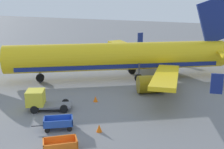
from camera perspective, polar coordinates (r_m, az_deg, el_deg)
airplane at (r=40.92m, az=2.51°, el=3.39°), size 33.63×28.16×11.34m
baggage_cart_third_in_row at (r=22.93m, az=-9.89°, el=-13.21°), size 3.25×2.77×1.07m
baggage_cart_fourth_in_row at (r=26.59m, az=-10.24°, el=-9.07°), size 3.38×2.55×1.07m
service_truck_beside_carts at (r=30.95m, az=-13.48°, el=-4.72°), size 4.76×3.68×2.10m
traffic_cone_near_plane at (r=25.87m, az=-2.47°, el=-10.20°), size 0.51×0.51×0.67m
traffic_cone_mid_apron at (r=32.70m, az=-3.18°, el=-4.66°), size 0.50×0.50×0.65m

